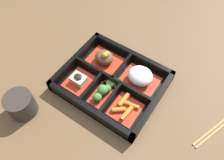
{
  "coord_description": "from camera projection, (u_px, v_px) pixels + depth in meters",
  "views": [
    {
      "loc": [
        0.2,
        -0.3,
        0.56
      ],
      "look_at": [
        0.0,
        0.0,
        0.03
      ],
      "focal_mm": 35.0,
      "sensor_mm": 36.0,
      "label": 1
    }
  ],
  "objects": [
    {
      "name": "bowl_greens",
      "position": [
        102.0,
        92.0,
        0.63
      ],
      "size": [
        0.05,
        0.08,
        0.04
      ],
      "color": "#B22D19",
      "rests_on": "bento_base"
    },
    {
      "name": "bowl_tofu",
      "position": [
        79.0,
        80.0,
        0.65
      ],
      "size": [
        0.08,
        0.08,
        0.03
      ],
      "color": "#B22D19",
      "rests_on": "bento_base"
    },
    {
      "name": "bowl_pickles",
      "position": [
        113.0,
        83.0,
        0.65
      ],
      "size": [
        0.04,
        0.04,
        0.01
      ],
      "color": "#B22D19",
      "rests_on": "bento_base"
    },
    {
      "name": "chopsticks",
      "position": [
        222.0,
        124.0,
        0.59
      ],
      "size": [
        0.09,
        0.2,
        0.01
      ],
      "color": "#A87F51",
      "rests_on": "ground_plane"
    },
    {
      "name": "bento_base",
      "position": [
        112.0,
        84.0,
        0.67
      ],
      "size": [
        0.29,
        0.25,
        0.01
      ],
      "color": "black",
      "rests_on": "ground_plane"
    },
    {
      "name": "bento_rim",
      "position": [
        111.0,
        81.0,
        0.65
      ],
      "size": [
        0.29,
        0.25,
        0.04
      ],
      "color": "black",
      "rests_on": "ground_plane"
    },
    {
      "name": "bowl_carrots",
      "position": [
        125.0,
        108.0,
        0.61
      ],
      "size": [
        0.08,
        0.09,
        0.02
      ],
      "color": "#B22D19",
      "rests_on": "bento_base"
    },
    {
      "name": "tea_cup",
      "position": [
        21.0,
        104.0,
        0.59
      ],
      "size": [
        0.08,
        0.08,
        0.07
      ],
      "color": "#2D2823",
      "rests_on": "ground_plane"
    },
    {
      "name": "bowl_stew",
      "position": [
        104.0,
        58.0,
        0.69
      ],
      "size": [
        0.11,
        0.09,
        0.05
      ],
      "color": "#B22D19",
      "rests_on": "bento_base"
    },
    {
      "name": "ground_plane",
      "position": [
        112.0,
        85.0,
        0.67
      ],
      "size": [
        3.0,
        3.0,
        0.0
      ],
      "primitive_type": "plane",
      "color": "brown"
    },
    {
      "name": "bowl_rice",
      "position": [
        140.0,
        77.0,
        0.65
      ],
      "size": [
        0.11,
        0.09,
        0.05
      ],
      "color": "#B22D19",
      "rests_on": "bento_base"
    }
  ]
}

